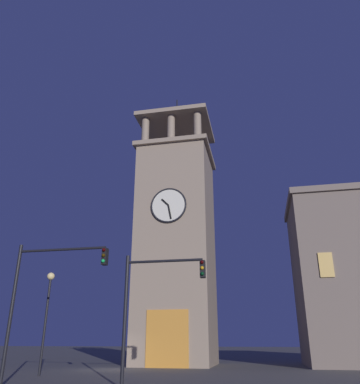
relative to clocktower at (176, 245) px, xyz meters
The scene contains 5 objects.
ground_plane 11.59m from the clocktower, 56.12° to the left, with size 200.00×200.00×0.00m, color #56544F.
clocktower is the anchor object (origin of this frame).
traffic_signal_near 16.76m from the clocktower, 98.18° to the left, with size 3.67×0.41×5.50m.
traffic_signal_mid 17.26m from the clocktower, 80.44° to the left, with size 4.49×0.41×6.11m.
street_lamp 13.43m from the clocktower, 63.24° to the left, with size 0.44×0.44×5.69m.
Camera 1 is at (-10.47, 26.93, 1.85)m, focal length 35.79 mm.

